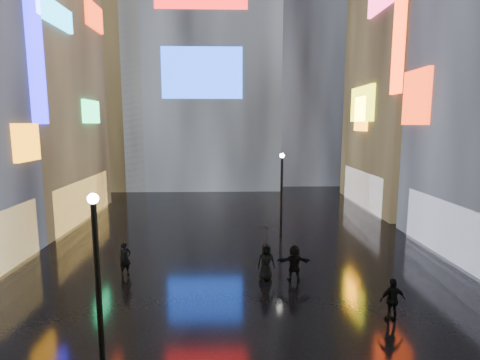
{
  "coord_description": "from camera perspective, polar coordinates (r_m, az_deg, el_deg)",
  "views": [
    {
      "loc": [
        -0.41,
        -1.38,
        7.02
      ],
      "look_at": [
        0.0,
        12.0,
        5.0
      ],
      "focal_mm": 28.0,
      "sensor_mm": 36.0,
      "label": 1
    }
  ],
  "objects": [
    {
      "name": "pedestrian_3",
      "position": [
        15.04,
        22.23,
        -16.54
      ],
      "size": [
        0.96,
        0.46,
        1.59
      ],
      "primitive_type": "imported",
      "rotation": [
        0.0,
        0.0,
        3.23
      ],
      "color": "black",
      "rests_on": "ground"
    },
    {
      "name": "pedestrian_6",
      "position": [
        18.59,
        -17.11,
        -11.4
      ],
      "size": [
        0.68,
        0.67,
        1.57
      ],
      "primitive_type": "imported",
      "rotation": [
        0.0,
        0.0,
        0.74
      ],
      "color": "black",
      "rests_on": "ground"
    },
    {
      "name": "building_right_far",
      "position": [
        36.08,
        26.83,
        18.81
      ],
      "size": [
        10.28,
        12.0,
        28.0
      ],
      "color": "black",
      "rests_on": "ground"
    },
    {
      "name": "tower_main",
      "position": [
        47.53,
        -5.34,
        25.66
      ],
      "size": [
        16.0,
        14.2,
        42.0
      ],
      "color": "black",
      "rests_on": "ground"
    },
    {
      "name": "pedestrian_4",
      "position": [
        17.32,
        3.98,
        -12.33
      ],
      "size": [
        0.9,
        0.67,
        1.68
      ],
      "primitive_type": "imported",
      "rotation": [
        0.0,
        0.0,
        0.18
      ],
      "color": "black",
      "rests_on": "ground"
    },
    {
      "name": "tower_flank_left",
      "position": [
        45.85,
        -19.75,
        15.59
      ],
      "size": [
        10.0,
        10.0,
        26.0
      ],
      "primitive_type": "cube",
      "color": "black",
      "rests_on": "ground"
    },
    {
      "name": "lamp_far",
      "position": [
        23.76,
        6.35,
        -1.35
      ],
      "size": [
        0.3,
        0.3,
        5.2
      ],
      "color": "black",
      "rests_on": "ground"
    },
    {
      "name": "lamp_near",
      "position": [
        11.25,
        -20.9,
        -13.25
      ],
      "size": [
        0.3,
        0.3,
        5.2
      ],
      "color": "black",
      "rests_on": "ground"
    },
    {
      "name": "pedestrian_5",
      "position": [
        17.36,
        8.27,
        -12.4
      ],
      "size": [
        1.55,
        0.53,
        1.66
      ],
      "primitive_type": "imported",
      "rotation": [
        0.0,
        0.0,
        3.11
      ],
      "color": "black",
      "rests_on": "ground"
    },
    {
      "name": "building_left_far",
      "position": [
        31.74,
        -32.26,
        14.46
      ],
      "size": [
        10.28,
        12.0,
        22.0
      ],
      "color": "black",
      "rests_on": "ground"
    },
    {
      "name": "ground",
      "position": [
        22.51,
        -0.64,
        -9.59
      ],
      "size": [
        140.0,
        140.0,
        0.0
      ],
      "primitive_type": "plane",
      "color": "black",
      "rests_on": "ground"
    },
    {
      "name": "tower_flank_right",
      "position": [
        49.33,
        9.88,
        20.13
      ],
      "size": [
        12.0,
        12.0,
        34.0
      ],
      "primitive_type": "cube",
      "color": "black",
      "rests_on": "ground"
    },
    {
      "name": "umbrella_2",
      "position": [
        16.91,
        4.03,
        -8.31
      ],
      "size": [
        1.27,
        1.28,
        0.85
      ],
      "primitive_type": "imported",
      "rotation": [
        0.0,
        0.0,
        5.8
      ],
      "color": "black",
      "rests_on": "pedestrian_4"
    }
  ]
}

